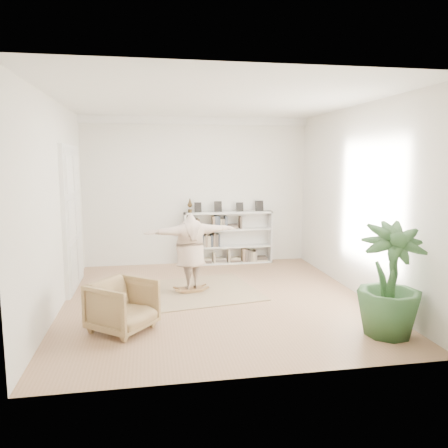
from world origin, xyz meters
name	(u,v)px	position (x,y,z in m)	size (l,w,h in m)	color
floor	(216,299)	(0.00, 0.00, 0.00)	(6.00, 6.00, 0.00)	#966F4D
room_shell	(197,121)	(0.00, 2.94, 3.51)	(6.00, 6.00, 6.00)	silver
doors	(72,219)	(-2.70, 1.30, 1.40)	(0.09, 1.78, 2.92)	white
bookshelf	(228,238)	(0.74, 2.82, 0.64)	(2.20, 0.35, 1.64)	silver
armchair	(123,306)	(-1.62, -1.24, 0.39)	(0.83, 0.85, 0.77)	tan
rug	(191,292)	(-0.41, 0.52, 0.01)	(2.50, 2.00, 0.02)	tan
rocker_board	(191,289)	(-0.41, 0.52, 0.06)	(0.50, 0.35, 0.10)	brown
person	(191,249)	(-0.41, 0.52, 0.86)	(1.82, 0.49, 1.48)	tan
houseplant	(390,280)	(2.24, -2.09, 0.83)	(0.94, 0.94, 1.67)	#2C5028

